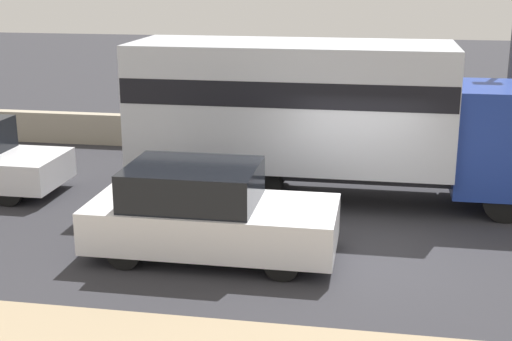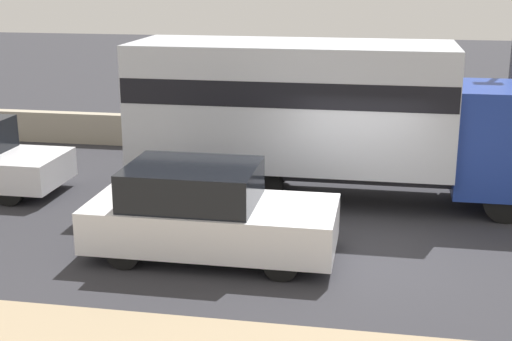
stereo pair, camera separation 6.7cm
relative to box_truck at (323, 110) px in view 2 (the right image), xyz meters
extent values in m
plane|color=#2D2D33|center=(0.85, -2.78, -1.94)|extent=(80.00, 80.00, 0.00)
cube|color=#A39984|center=(0.85, 3.88, -1.51)|extent=(60.00, 0.35, 0.86)
cube|color=navy|center=(3.70, 0.00, -0.46)|extent=(2.07, 2.12, 2.14)
cube|color=#2D2D33|center=(-0.67, 0.00, -1.27)|extent=(6.68, 1.36, 0.25)
cube|color=silver|center=(-0.67, 0.00, 0.12)|extent=(6.68, 2.47, 2.54)
cube|color=black|center=(-0.67, 0.00, 0.50)|extent=(6.64, 2.49, 0.51)
cylinder|color=black|center=(3.70, 0.89, -1.49)|extent=(0.91, 0.28, 0.91)
cylinder|color=black|center=(3.70, -0.89, -1.49)|extent=(0.91, 0.28, 0.91)
cylinder|color=black|center=(-2.51, 0.89, -1.49)|extent=(0.91, 0.28, 0.91)
cylinder|color=black|center=(-2.51, -0.89, -1.49)|extent=(0.91, 0.28, 0.91)
cylinder|color=black|center=(-1.17, 0.89, -1.49)|extent=(0.91, 0.28, 0.91)
cylinder|color=black|center=(-1.17, -0.89, -1.49)|extent=(0.91, 0.28, 0.91)
cube|color=silver|center=(-1.56, -3.54, -1.36)|extent=(4.25, 1.88, 0.73)
cube|color=black|center=(-1.90, -3.54, -0.67)|extent=(2.21, 1.73, 0.65)
cylinder|color=black|center=(-0.24, -2.73, -1.66)|extent=(0.57, 0.20, 0.57)
cylinder|color=black|center=(-0.24, -4.36, -1.66)|extent=(0.57, 0.20, 0.57)
cylinder|color=black|center=(-2.88, -2.73, -1.66)|extent=(0.57, 0.20, 0.57)
cylinder|color=black|center=(-2.88, -4.36, -1.66)|extent=(0.57, 0.20, 0.57)
cylinder|color=black|center=(-6.41, -0.13, -1.62)|extent=(0.65, 0.20, 0.65)
cylinder|color=black|center=(-6.41, -1.66, -1.62)|extent=(0.65, 0.20, 0.65)
camera|label=1|loc=(1.16, -14.78, 2.87)|focal=50.00mm
camera|label=2|loc=(1.22, -14.77, 2.87)|focal=50.00mm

